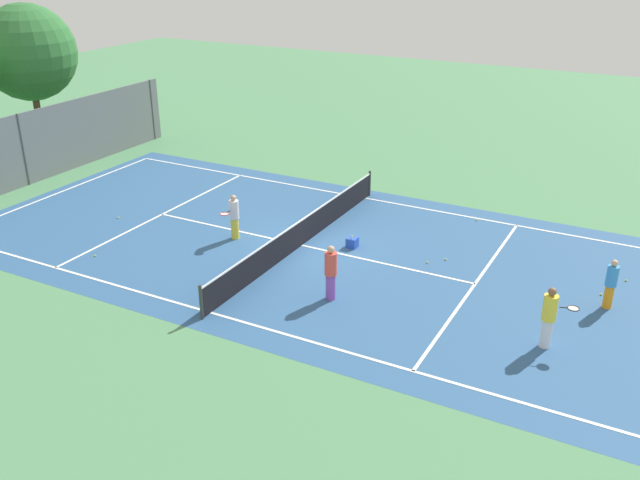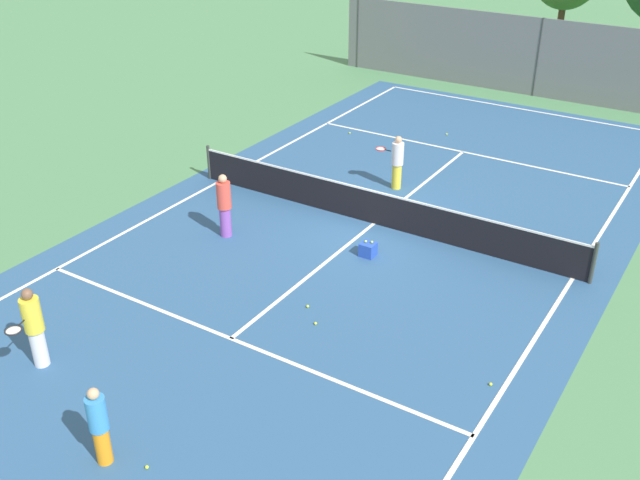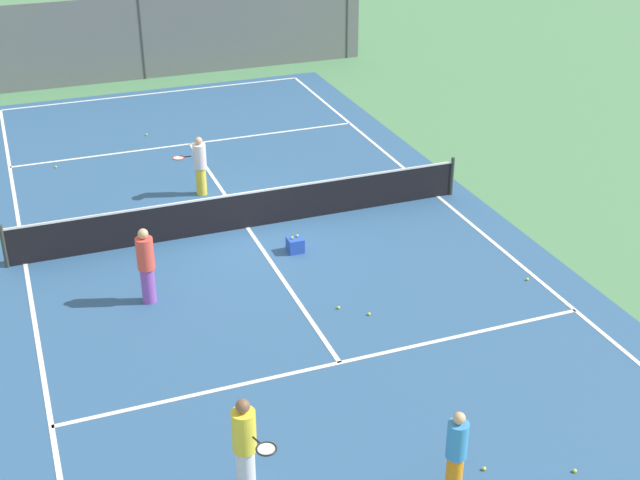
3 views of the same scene
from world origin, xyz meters
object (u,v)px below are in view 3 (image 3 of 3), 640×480
(tennis_ball_0, at_px, (146,135))
(tennis_ball_1, at_px, (56,167))
(player_3, at_px, (456,452))
(tennis_ball_4, at_px, (339,308))
(player_1, at_px, (146,265))
(ball_crate, at_px, (295,245))
(tennis_ball_3, at_px, (575,471))
(tennis_ball_6, at_px, (369,314))
(tennis_ball_5, at_px, (484,469))
(player_2, at_px, (245,445))
(player_0, at_px, (200,165))
(tennis_ball_2, at_px, (527,279))

(tennis_ball_0, distance_m, tennis_ball_1, 3.53)
(player_3, height_order, tennis_ball_4, player_3)
(tennis_ball_1, height_order, tennis_ball_4, same)
(tennis_ball_4, bearing_deg, player_1, 154.90)
(ball_crate, height_order, tennis_ball_0, ball_crate)
(player_3, bearing_deg, tennis_ball_3, -8.80)
(player_1, xyz_separation_m, tennis_ball_4, (3.78, -1.77, -0.88))
(player_3, bearing_deg, ball_crate, 87.71)
(player_1, relative_size, tennis_ball_6, 27.00)
(tennis_ball_3, distance_m, tennis_ball_5, 1.49)
(player_3, distance_m, tennis_ball_0, 18.07)
(tennis_ball_4, bearing_deg, tennis_ball_6, -42.62)
(player_2, xyz_separation_m, player_3, (3.08, -1.19, -0.12))
(tennis_ball_4, bearing_deg, tennis_ball_1, 115.40)
(player_3, xyz_separation_m, tennis_ball_0, (-1.54, 17.98, -0.77))
(player_2, distance_m, tennis_ball_1, 15.12)
(player_0, relative_size, tennis_ball_4, 25.56)
(ball_crate, bearing_deg, player_0, 107.65)
(player_2, xyz_separation_m, ball_crate, (3.43, 7.46, -0.74))
(tennis_ball_1, bearing_deg, player_0, -43.29)
(player_3, distance_m, tennis_ball_5, 1.09)
(player_2, bearing_deg, tennis_ball_4, 53.39)
(ball_crate, relative_size, tennis_ball_4, 6.45)
(player_1, height_order, tennis_ball_0, player_1)
(player_3, height_order, tennis_ball_5, player_3)
(tennis_ball_0, relative_size, tennis_ball_5, 1.00)
(ball_crate, bearing_deg, tennis_ball_4, -89.95)
(player_0, distance_m, tennis_ball_4, 7.17)
(tennis_ball_5, relative_size, tennis_ball_6, 1.00)
(player_2, xyz_separation_m, tennis_ball_2, (7.95, 4.23, -0.89))
(ball_crate, distance_m, tennis_ball_3, 9.15)
(ball_crate, bearing_deg, tennis_ball_0, 101.42)
(player_0, xyz_separation_m, tennis_ball_4, (1.32, -6.99, -0.84))
(player_1, distance_m, tennis_ball_6, 4.92)
(player_0, bearing_deg, tennis_ball_5, -82.30)
(player_0, bearing_deg, tennis_ball_0, 96.22)
(tennis_ball_1, bearing_deg, ball_crate, -56.85)
(player_0, bearing_deg, player_1, -115.15)
(player_0, relative_size, tennis_ball_5, 25.56)
(tennis_ball_0, bearing_deg, tennis_ball_4, -81.18)
(player_3, bearing_deg, tennis_ball_1, 105.81)
(ball_crate, bearing_deg, tennis_ball_1, 123.15)
(tennis_ball_0, bearing_deg, player_2, -95.25)
(tennis_ball_1, distance_m, tennis_ball_6, 12.16)
(tennis_ball_4, bearing_deg, player_0, 100.72)
(tennis_ball_0, xyz_separation_m, tennis_ball_2, (6.41, -12.56, 0.00))
(player_1, distance_m, player_3, 8.32)
(player_3, relative_size, tennis_ball_6, 23.90)
(player_1, distance_m, tennis_ball_1, 8.75)
(tennis_ball_1, bearing_deg, player_1, -82.34)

